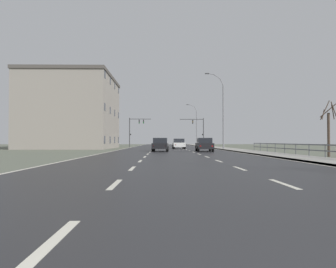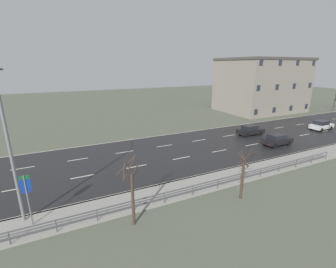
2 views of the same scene
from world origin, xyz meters
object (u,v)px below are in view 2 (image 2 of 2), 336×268
street_lamp_foreground (11,153)px  car_mid_centre (321,125)px  car_near_right (250,130)px  brick_building (261,85)px  highway_sign (27,194)px  car_far_left (277,140)px

street_lamp_foreground → car_mid_centre: street_lamp_foreground is taller
car_near_right → street_lamp_foreground: bearing=-70.8°
car_near_right → brick_building: 22.81m
highway_sign → car_near_right: 30.11m
street_lamp_foreground → car_near_right: bearing=106.7°
car_near_right → brick_building: bearing=133.5°
highway_sign → car_far_left: highway_sign is taller
car_far_left → brick_building: 26.55m
highway_sign → car_mid_centre: highway_sign is taller
car_mid_centre → car_near_right: 13.11m
street_lamp_foreground → brick_building: brick_building is taller
car_mid_centre → brick_building: 18.50m
car_far_left → car_near_right: bearing=177.4°
street_lamp_foreground → highway_sign: street_lamp_foreground is taller
car_mid_centre → highway_sign: bearing=-82.0°
car_mid_centre → car_near_right: size_ratio=0.99×
car_near_right → car_far_left: 5.10m
street_lamp_foreground → car_far_left: (-3.60, 28.75, -4.17)m
car_mid_centre → car_far_left: 13.33m
highway_sign → car_far_left: bearing=99.2°
car_far_left → brick_building: bearing=139.8°
street_lamp_foreground → car_mid_centre: (-5.93, 41.87, -4.17)m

